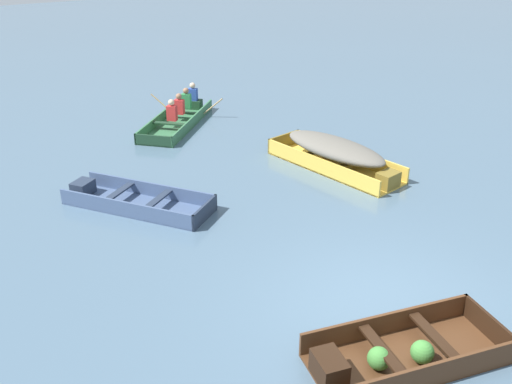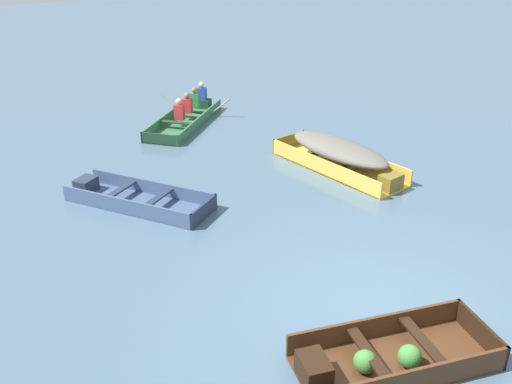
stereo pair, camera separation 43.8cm
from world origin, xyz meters
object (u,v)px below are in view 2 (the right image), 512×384
Objects in this scene: dinghy_dark_varnish_foreground at (386,358)px; rowboat_green_with_crew at (187,115)px; skiff_slate_blue_mid_moored at (134,198)px; skiff_yellow_near_moored at (340,153)px.

rowboat_green_with_crew reaches higher than dinghy_dark_varnish_foreground.
skiff_slate_blue_mid_moored is at bearing -124.41° from rowboat_green_with_crew.
rowboat_green_with_crew reaches higher than skiff_yellow_near_moored.
skiff_yellow_near_moored is at bearing -7.16° from skiff_slate_blue_mid_moored.
skiff_yellow_near_moored reaches higher than dinghy_dark_varnish_foreground.
dinghy_dark_varnish_foreground is 0.92× the size of skiff_slate_blue_mid_moored.
skiff_yellow_near_moored is at bearing 59.22° from dinghy_dark_varnish_foreground.
rowboat_green_with_crew reaches higher than skiff_slate_blue_mid_moored.
dinghy_dark_varnish_foreground is 0.79× the size of skiff_yellow_near_moored.
rowboat_green_with_crew is (3.11, 4.54, 0.09)m from skiff_slate_blue_mid_moored.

